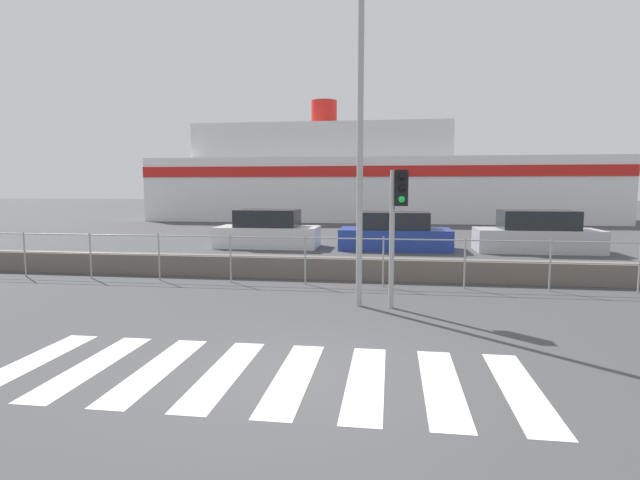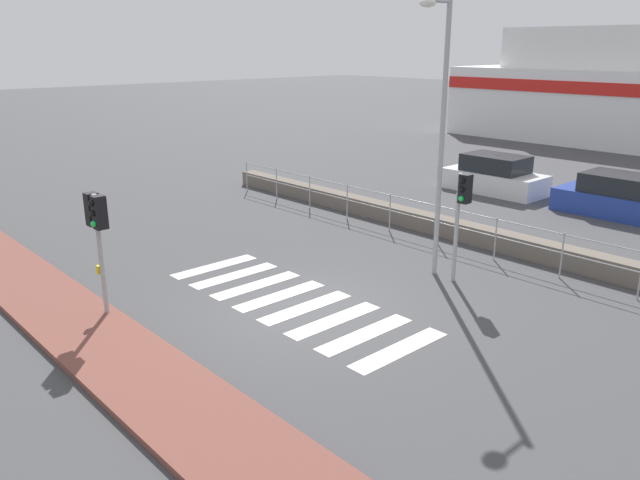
{
  "view_description": "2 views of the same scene",
  "coord_description": "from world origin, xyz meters",
  "views": [
    {
      "loc": [
        1.1,
        -5.87,
        2.36
      ],
      "look_at": [
        -0.02,
        2.0,
        1.5
      ],
      "focal_mm": 28.0,
      "sensor_mm": 36.0,
      "label": 1
    },
    {
      "loc": [
        9.46,
        -8.28,
        5.5
      ],
      "look_at": [
        -0.7,
        1.0,
        1.2
      ],
      "focal_mm": 35.0,
      "sensor_mm": 36.0,
      "label": 2
    }
  ],
  "objects": [
    {
      "name": "ground_plane",
      "position": [
        0.0,
        0.0,
        0.0
      ],
      "size": [
        160.0,
        160.0,
        0.0
      ],
      "primitive_type": "plane",
      "color": "#424244"
    },
    {
      "name": "crosswalk",
      "position": [
        -0.52,
        0.0,
        0.0
      ],
      "size": [
        6.75,
        2.4,
        0.01
      ],
      "color": "silver",
      "rests_on": "ground_plane"
    },
    {
      "name": "seawall",
      "position": [
        0.0,
        6.71,
        0.27
      ],
      "size": [
        22.78,
        0.55,
        0.53
      ],
      "color": "#6B6056",
      "rests_on": "ground_plane"
    },
    {
      "name": "harbor_fence",
      "position": [
        -0.0,
        5.83,
        0.78
      ],
      "size": [
        20.54,
        0.04,
        1.18
      ],
      "color": "#9EA0A3",
      "rests_on": "ground_plane"
    },
    {
      "name": "traffic_light_far",
      "position": [
        1.23,
        3.74,
        1.96
      ],
      "size": [
        0.34,
        0.32,
        2.67
      ],
      "color": "#9EA0A3",
      "rests_on": "ground_plane"
    },
    {
      "name": "streetlamp",
      "position": [
        0.49,
        3.65,
        4.03
      ],
      "size": [
        0.32,
        1.06,
        6.58
      ],
      "color": "#9EA0A3",
      "rests_on": "ground_plane"
    },
    {
      "name": "ferry_boat",
      "position": [
        -0.74,
        29.69,
        2.77
      ],
      "size": [
        30.74,
        7.99,
        8.33
      ],
      "color": "white",
      "rests_on": "ground_plane"
    },
    {
      "name": "parked_car_white",
      "position": [
        -3.63,
        12.92,
        0.62
      ],
      "size": [
        3.92,
        1.78,
        1.46
      ],
      "color": "silver",
      "rests_on": "ground_plane"
    },
    {
      "name": "parked_car_blue",
      "position": [
        1.26,
        12.92,
        0.6
      ],
      "size": [
        4.11,
        1.87,
        1.41
      ],
      "color": "#233D9E",
      "rests_on": "ground_plane"
    },
    {
      "name": "parked_car_silver",
      "position": [
        6.31,
        12.92,
        0.64
      ],
      "size": [
        4.28,
        1.75,
        1.49
      ],
      "color": "#BCBCC1",
      "rests_on": "ground_plane"
    }
  ]
}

